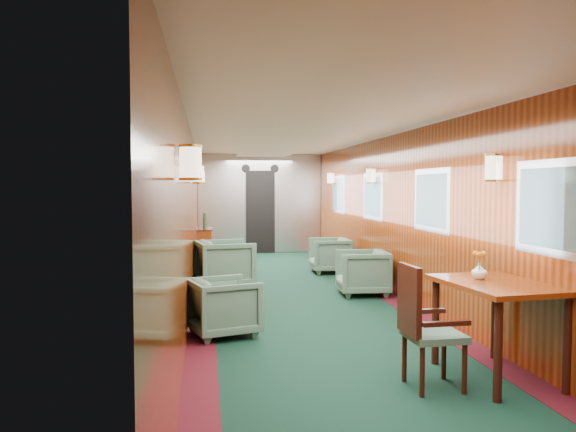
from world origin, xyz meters
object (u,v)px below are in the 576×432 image
object	(u,v)px
dining_table	(497,298)
side_chair	(423,322)
armchair_left_near	(224,307)
armchair_right_far	(330,255)
credenza	(204,250)
armchair_left_far	(225,264)
armchair_right_near	(362,272)

from	to	relation	value
dining_table	side_chair	distance (m)	0.74
side_chair	armchair_left_near	bearing A→B (deg)	127.34
armchair_left_near	armchair_right_far	xyz separation A→B (m)	(2.10, 4.18, 0.01)
credenza	armchair_left_near	xyz separation A→B (m)	(0.23, -4.57, -0.12)
armchair_left_far	armchair_left_near	bearing A→B (deg)	167.11
credenza	armchair_left_far	distance (m)	1.78
dining_table	side_chair	bearing A→B (deg)	-174.25
armchair_left_near	armchair_right_far	size ratio (longest dim) A/B	0.96
dining_table	credenza	bearing A→B (deg)	105.69
dining_table	armchair_left_near	size ratio (longest dim) A/B	1.68
credenza	armchair_left_far	size ratio (longest dim) A/B	1.30
armchair_right_near	armchair_left_far	bearing A→B (deg)	-107.48
armchair_right_far	credenza	bearing A→B (deg)	-98.26
armchair_right_near	armchair_right_far	xyz separation A→B (m)	(-0.02, 2.17, -0.01)
side_chair	armchair_left_near	xyz separation A→B (m)	(-1.53, 1.84, -0.23)
dining_table	armchair_left_far	bearing A→B (deg)	109.50
dining_table	armchair_right_near	distance (m)	3.72
dining_table	armchair_left_far	world-z (taller)	dining_table
side_chair	dining_table	bearing A→B (deg)	9.19
dining_table	armchair_left_far	xyz separation A→B (m)	(-2.14, 4.52, -0.30)
credenza	armchair_right_near	bearing A→B (deg)	-47.49
side_chair	armchair_left_near	world-z (taller)	side_chair
dining_table	armchair_left_far	size ratio (longest dim) A/B	1.37
side_chair	armchair_right_near	distance (m)	3.90
armchair_left_far	armchair_right_far	size ratio (longest dim) A/B	1.18
credenza	armchair_left_near	size ratio (longest dim) A/B	1.61
side_chair	armchair_right_far	distance (m)	6.05
side_chair	armchair_left_near	size ratio (longest dim) A/B	1.45
side_chair	armchair_right_near	size ratio (longest dim) A/B	1.36
dining_table	credenza	xyz separation A→B (m)	(-2.47, 6.27, -0.26)
armchair_left_near	armchair_right_far	distance (m)	4.68
side_chair	armchair_right_far	bearing A→B (deg)	82.17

